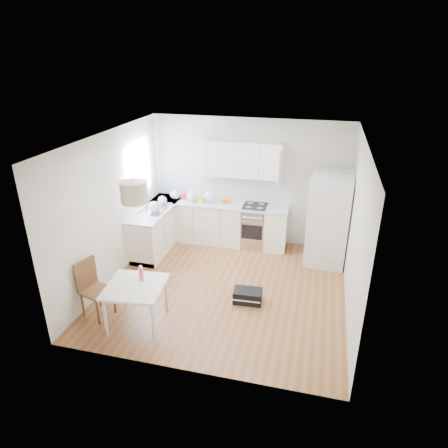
% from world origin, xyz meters
% --- Properties ---
extents(floor, '(4.20, 4.20, 0.00)m').
position_xyz_m(floor, '(0.00, 0.00, 0.00)').
color(floor, brown).
rests_on(floor, ground).
extents(ceiling, '(4.20, 4.20, 0.00)m').
position_xyz_m(ceiling, '(0.00, 0.00, 2.70)').
color(ceiling, white).
rests_on(ceiling, wall_back).
extents(wall_back, '(4.20, 0.00, 4.20)m').
position_xyz_m(wall_back, '(0.00, 2.10, 1.35)').
color(wall_back, beige).
rests_on(wall_back, floor).
extents(wall_left, '(0.00, 4.20, 4.20)m').
position_xyz_m(wall_left, '(-2.10, 0.00, 1.35)').
color(wall_left, beige).
rests_on(wall_left, floor).
extents(wall_right, '(0.00, 4.20, 4.20)m').
position_xyz_m(wall_right, '(2.10, 0.00, 1.35)').
color(wall_right, beige).
rests_on(wall_right, floor).
extents(window_glassblock, '(0.02, 1.00, 1.00)m').
position_xyz_m(window_glassblock, '(-2.09, 1.15, 1.75)').
color(window_glassblock, '#BFE0F9').
rests_on(window_glassblock, wall_left).
extents(cabinets_back, '(3.00, 0.60, 0.88)m').
position_xyz_m(cabinets_back, '(-0.60, 1.80, 0.44)').
color(cabinets_back, white).
rests_on(cabinets_back, floor).
extents(cabinets_left, '(0.60, 1.80, 0.88)m').
position_xyz_m(cabinets_left, '(-1.80, 1.20, 0.44)').
color(cabinets_left, white).
rests_on(cabinets_left, floor).
extents(counter_back, '(3.02, 0.64, 0.04)m').
position_xyz_m(counter_back, '(-0.60, 1.80, 0.90)').
color(counter_back, '#AFB2B4').
rests_on(counter_back, cabinets_back).
extents(counter_left, '(0.64, 1.82, 0.04)m').
position_xyz_m(counter_left, '(-1.80, 1.20, 0.90)').
color(counter_left, '#AFB2B4').
rests_on(counter_left, cabinets_left).
extents(backsplash_back, '(3.00, 0.01, 0.58)m').
position_xyz_m(backsplash_back, '(-0.60, 2.09, 1.21)').
color(backsplash_back, white).
rests_on(backsplash_back, wall_back).
extents(backsplash_left, '(0.01, 1.80, 0.58)m').
position_xyz_m(backsplash_left, '(-2.09, 1.20, 1.21)').
color(backsplash_left, white).
rests_on(backsplash_left, wall_left).
extents(upper_cabinets, '(1.70, 0.32, 0.75)m').
position_xyz_m(upper_cabinets, '(-0.15, 1.94, 1.88)').
color(upper_cabinets, white).
rests_on(upper_cabinets, wall_back).
extents(range_oven, '(0.50, 0.61, 0.88)m').
position_xyz_m(range_oven, '(0.20, 1.80, 0.44)').
color(range_oven, '#B0B2B5').
rests_on(range_oven, floor).
extents(sink, '(0.50, 0.80, 0.16)m').
position_xyz_m(sink, '(-1.80, 1.15, 0.92)').
color(sink, '#B0B2B5').
rests_on(sink, counter_left).
extents(refrigerator, '(0.90, 0.94, 1.82)m').
position_xyz_m(refrigerator, '(1.73, 1.51, 0.91)').
color(refrigerator, silver).
rests_on(refrigerator, floor).
extents(dining_table, '(0.95, 0.95, 0.68)m').
position_xyz_m(dining_table, '(-1.08, -1.31, 0.61)').
color(dining_table, beige).
rests_on(dining_table, floor).
extents(dining_chair, '(0.51, 0.51, 0.96)m').
position_xyz_m(dining_chair, '(-1.78, -1.28, 0.48)').
color(dining_chair, '#492E15').
rests_on(dining_chair, floor).
extents(drink_bottle, '(0.08, 0.08, 0.25)m').
position_xyz_m(drink_bottle, '(-1.05, -1.13, 0.81)').
color(drink_bottle, '#DE3D5E').
rests_on(drink_bottle, dining_table).
extents(gym_bag, '(0.49, 0.34, 0.22)m').
position_xyz_m(gym_bag, '(0.48, -0.33, 0.11)').
color(gym_bag, black).
rests_on(gym_bag, floor).
extents(pendant_lamp, '(0.44, 0.44, 0.29)m').
position_xyz_m(pendant_lamp, '(-0.96, -1.28, 2.18)').
color(pendant_lamp, beige).
rests_on(pendant_lamp, ceiling).
extents(grocery_bag_a, '(0.23, 0.19, 0.20)m').
position_xyz_m(grocery_bag_a, '(-1.59, 1.80, 1.02)').
color(grocery_bag_a, silver).
rests_on(grocery_bag_a, counter_back).
extents(grocery_bag_b, '(0.27, 0.23, 0.24)m').
position_xyz_m(grocery_bag_b, '(-1.16, 1.74, 1.04)').
color(grocery_bag_b, silver).
rests_on(grocery_bag_b, counter_back).
extents(grocery_bag_c, '(0.26, 0.22, 0.24)m').
position_xyz_m(grocery_bag_c, '(-0.81, 1.82, 1.04)').
color(grocery_bag_c, silver).
rests_on(grocery_bag_c, counter_back).
extents(grocery_bag_d, '(0.19, 0.16, 0.17)m').
position_xyz_m(grocery_bag_d, '(-1.75, 1.46, 1.01)').
color(grocery_bag_d, silver).
rests_on(grocery_bag_d, counter_back).
extents(grocery_bag_e, '(0.25, 0.21, 0.22)m').
position_xyz_m(grocery_bag_e, '(-1.72, 0.98, 1.03)').
color(grocery_bag_e, silver).
rests_on(grocery_bag_e, counter_left).
extents(snack_orange, '(0.20, 0.18, 0.12)m').
position_xyz_m(snack_orange, '(-0.44, 1.82, 0.98)').
color(snack_orange, orange).
rests_on(snack_orange, counter_back).
extents(snack_yellow, '(0.16, 0.11, 0.10)m').
position_xyz_m(snack_yellow, '(-1.00, 1.77, 0.97)').
color(snack_yellow, yellow).
rests_on(snack_yellow, counter_back).
extents(snack_red, '(0.18, 0.16, 0.11)m').
position_xyz_m(snack_red, '(-1.42, 1.88, 0.97)').
color(snack_red, red).
rests_on(snack_red, counter_back).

